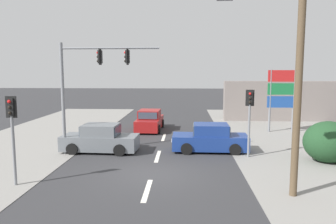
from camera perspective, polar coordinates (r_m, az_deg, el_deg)
ground_plane at (r=14.72m, az=-2.76°, el=-10.72°), size 140.00×140.00×0.00m
lane_dash_near at (r=12.84m, az=-3.66°, el=-13.44°), size 0.20×2.40×0.01m
lane_dash_mid at (r=17.59m, az=-1.79°, el=-7.71°), size 0.20×2.40×0.01m
lane_dash_far at (r=22.44m, az=-0.75°, el=-4.42°), size 0.20×2.40×0.01m
kerb_left_verge at (r=20.98m, az=-25.50°, el=-5.94°), size 8.00×40.00×0.02m
utility_pole_foreground_right at (r=12.29m, az=21.43°, el=10.30°), size 3.78×0.37×9.87m
traffic_signal_mast at (r=17.97m, az=-14.09°, el=5.77°), size 5.29×0.45×6.00m
pedestal_signal_right_kerb at (r=17.45m, az=14.01°, el=0.04°), size 0.44×0.31×3.56m
pedestal_signal_left_kerb at (r=14.08m, az=-25.50°, el=-2.13°), size 0.44×0.29×3.56m
shopping_plaza_sign at (r=25.42m, az=19.25°, el=3.32°), size 2.10×0.16×4.60m
roadside_bush at (r=18.09m, az=26.55°, el=-4.91°), size 2.55×2.18×2.06m
shopfront_wall_far at (r=31.56m, az=20.60°, el=1.79°), size 12.00×1.00×3.60m
sedan_kerbside_parked at (r=25.08m, az=-3.21°, el=-1.58°), size 2.01×4.30×1.56m
sedan_oncoming_near at (r=18.65m, az=7.34°, el=-4.69°), size 4.27×1.94×1.56m
sedan_crossing_left at (r=18.79m, az=-11.71°, el=-4.69°), size 4.30×2.03×1.56m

